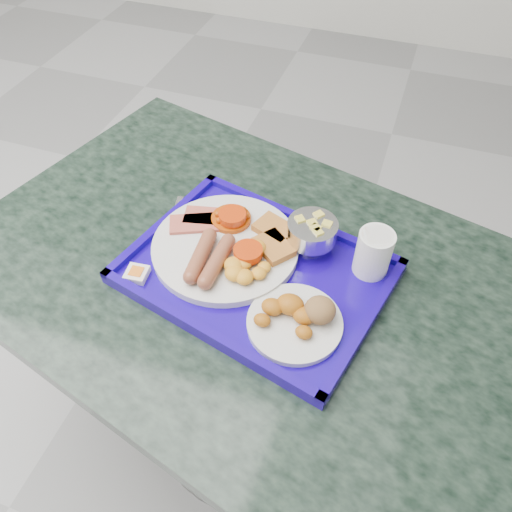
{
  "coord_description": "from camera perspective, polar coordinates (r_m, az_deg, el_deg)",
  "views": [
    {
      "loc": [
        1.39,
        -0.14,
        1.39
      ],
      "look_at": [
        1.2,
        0.41,
        0.73
      ],
      "focal_mm": 35.0,
      "sensor_mm": 36.0,
      "label": 1
    }
  ],
  "objects": [
    {
      "name": "fruit_bowl",
      "position": [
        0.93,
        6.44,
        2.81
      ],
      "size": [
        0.09,
        0.09,
        0.07
      ],
      "color": "silver",
      "rests_on": "tray"
    },
    {
      "name": "knife",
      "position": [
        1.0,
        -9.61,
        3.19
      ],
      "size": [
        0.06,
        0.18,
        0.0
      ],
      "primitive_type": "cube",
      "rotation": [
        0.0,
        0.0,
        0.24
      ],
      "color": "silver",
      "rests_on": "tray"
    },
    {
      "name": "tray",
      "position": [
        0.92,
        0.0,
        -1.91
      ],
      "size": [
        0.52,
        0.43,
        0.03
      ],
      "rotation": [
        0.0,
        0.0,
        -0.24
      ],
      "color": "#170395",
      "rests_on": "table"
    },
    {
      "name": "main_plate",
      "position": [
        0.94,
        -3.11,
        1.19
      ],
      "size": [
        0.28,
        0.28,
        0.04
      ],
      "rotation": [
        0.0,
        0.0,
        -0.07
      ],
      "color": "silver",
      "rests_on": "tray"
    },
    {
      "name": "bread_plate",
      "position": [
        0.83,
        4.82,
        -6.98
      ],
      "size": [
        0.16,
        0.16,
        0.05
      ],
      "rotation": [
        0.0,
        0.0,
        -0.0
      ],
      "color": "silver",
      "rests_on": "tray"
    },
    {
      "name": "jam_packet",
      "position": [
        0.93,
        -13.47,
        -1.99
      ],
      "size": [
        0.04,
        0.04,
        0.02
      ],
      "rotation": [
        0.0,
        0.0,
        0.11
      ],
      "color": "white",
      "rests_on": "tray"
    },
    {
      "name": "juice_cup",
      "position": [
        0.91,
        13.3,
        0.49
      ],
      "size": [
        0.06,
        0.06,
        0.09
      ],
      "color": "white",
      "rests_on": "tray"
    },
    {
      "name": "table",
      "position": [
        1.08,
        -1.21,
        -7.27
      ],
      "size": [
        1.23,
        0.98,
        0.68
      ],
      "rotation": [
        0.0,
        0.0,
        -0.26
      ],
      "color": "gray",
      "rests_on": "floor"
    },
    {
      "name": "spoon",
      "position": [
        1.01,
        -6.62,
        4.48
      ],
      "size": [
        0.08,
        0.17,
        0.01
      ],
      "rotation": [
        0.0,
        0.0,
        0.39
      ],
      "color": "silver",
      "rests_on": "tray"
    }
  ]
}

